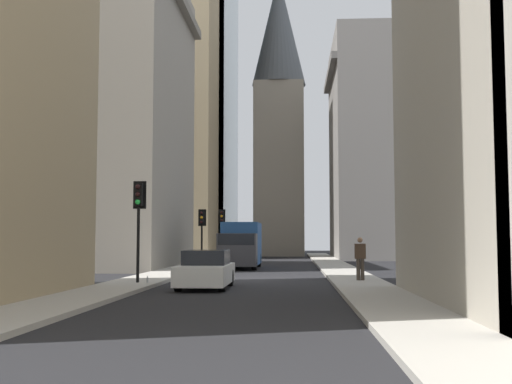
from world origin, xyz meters
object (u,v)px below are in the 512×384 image
(delivery_truck, at_px, (241,245))
(sedan_white, at_px, (206,270))
(discarded_bottle, at_px, (147,280))
(traffic_light_foreground, at_px, (139,208))
(pedestrian, at_px, (360,257))
(traffic_light_midblock, at_px, (222,223))
(traffic_light_far_junction, at_px, (202,224))

(delivery_truck, xyz_separation_m, sedan_white, (-15.43, -0.00, -0.80))
(delivery_truck, xyz_separation_m, discarded_bottle, (-14.58, 2.41, -1.21))
(traffic_light_foreground, xyz_separation_m, discarded_bottle, (-0.08, -0.41, -2.82))
(pedestrian, bearing_deg, traffic_light_midblock, 20.16)
(delivery_truck, height_order, pedestrian, delivery_truck)
(traffic_light_midblock, xyz_separation_m, discarded_bottle, (-24.75, 0.04, -2.83))
(traffic_light_far_junction, bearing_deg, sedan_white, -171.05)
(delivery_truck, height_order, discarded_bottle, delivery_truck)
(traffic_light_foreground, xyz_separation_m, pedestrian, (1.83, -8.83, -1.97))
(delivery_truck, height_order, sedan_white, delivery_truck)
(delivery_truck, distance_m, traffic_light_midblock, 10.57)
(traffic_light_foreground, bearing_deg, discarded_bottle, -101.62)
(delivery_truck, relative_size, traffic_light_midblock, 1.61)
(traffic_light_midblock, height_order, discarded_bottle, traffic_light_midblock)
(traffic_light_foreground, relative_size, pedestrian, 2.26)
(sedan_white, xyz_separation_m, discarded_bottle, (0.85, 2.41, -0.42))
(delivery_truck, distance_m, sedan_white, 15.45)
(traffic_light_midblock, distance_m, discarded_bottle, 24.91)
(traffic_light_foreground, xyz_separation_m, traffic_light_midblock, (24.67, -0.44, 0.01))
(traffic_light_far_junction, bearing_deg, delivery_truck, -124.21)
(traffic_light_far_junction, distance_m, pedestrian, 17.03)
(traffic_light_midblock, relative_size, traffic_light_far_junction, 1.10)
(traffic_light_far_junction, height_order, discarded_bottle, traffic_light_far_junction)
(traffic_light_foreground, bearing_deg, sedan_white, -108.32)
(traffic_light_far_junction, bearing_deg, traffic_light_foreground, 179.67)
(traffic_light_far_junction, distance_m, discarded_bottle, 16.63)
(traffic_light_foreground, relative_size, traffic_light_far_junction, 1.10)
(delivery_truck, xyz_separation_m, traffic_light_foreground, (-14.50, 2.82, 1.61))
(delivery_truck, height_order, traffic_light_far_junction, traffic_light_far_junction)
(traffic_light_midblock, bearing_deg, discarded_bottle, 179.92)
(traffic_light_foreground, relative_size, traffic_light_midblock, 1.00)
(traffic_light_foreground, relative_size, discarded_bottle, 14.76)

